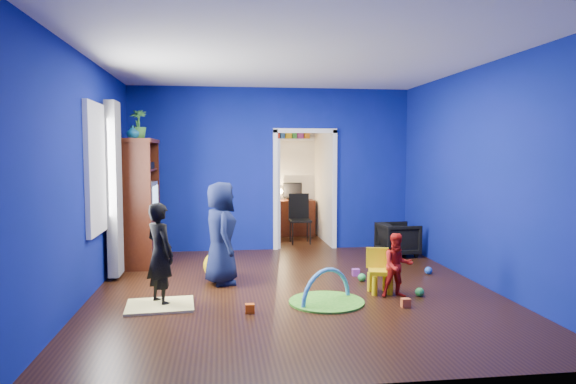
{
  "coord_description": "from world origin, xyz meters",
  "views": [
    {
      "loc": [
        -0.91,
        -6.4,
        1.76
      ],
      "look_at": [
        -0.02,
        0.4,
        1.22
      ],
      "focal_mm": 32.0,
      "sensor_mm": 36.0,
      "label": 1
    }
  ],
  "objects": [
    {
      "name": "floor",
      "position": [
        0.0,
        0.0,
        0.0
      ],
      "size": [
        5.0,
        5.5,
        0.01
      ],
      "primitive_type": "cube",
      "color": "black",
      "rests_on": "ground"
    },
    {
      "name": "ceiling",
      "position": [
        0.0,
        0.0,
        2.9
      ],
      "size": [
        5.0,
        5.5,
        0.01
      ],
      "primitive_type": "cube",
      "color": "white",
      "rests_on": "wall_back"
    },
    {
      "name": "wall_back",
      "position": [
        0.0,
        2.75,
        1.45
      ],
      "size": [
        5.0,
        0.02,
        2.9
      ],
      "primitive_type": "cube",
      "color": "navy",
      "rests_on": "floor"
    },
    {
      "name": "wall_front",
      "position": [
        0.0,
        -2.75,
        1.45
      ],
      "size": [
        5.0,
        0.02,
        2.9
      ],
      "primitive_type": "cube",
      "color": "navy",
      "rests_on": "floor"
    },
    {
      "name": "wall_left",
      "position": [
        -2.5,
        0.0,
        1.45
      ],
      "size": [
        0.02,
        5.5,
        2.9
      ],
      "primitive_type": "cube",
      "color": "navy",
      "rests_on": "floor"
    },
    {
      "name": "wall_right",
      "position": [
        2.5,
        0.0,
        1.45
      ],
      "size": [
        0.02,
        5.5,
        2.9
      ],
      "primitive_type": "cube",
      "color": "navy",
      "rests_on": "floor"
    },
    {
      "name": "alcove",
      "position": [
        0.6,
        3.62,
        1.25
      ],
      "size": [
        1.0,
        1.75,
        2.5
      ],
      "primitive_type": null,
      "color": "silver",
      "rests_on": "floor"
    },
    {
      "name": "armchair",
      "position": [
        2.06,
        1.89,
        0.28
      ],
      "size": [
        0.67,
        0.65,
        0.57
      ],
      "primitive_type": "imported",
      "rotation": [
        0.0,
        0.0,
        1.65
      ],
      "color": "black",
      "rests_on": "floor"
    },
    {
      "name": "child_black",
      "position": [
        -1.61,
        -0.44,
        0.59
      ],
      "size": [
        0.49,
        0.51,
        1.18
      ],
      "primitive_type": "imported",
      "rotation": [
        0.0,
        0.0,
        2.23
      ],
      "color": "black",
      "rests_on": "floor"
    },
    {
      "name": "child_navy",
      "position": [
        -0.92,
        0.41,
        0.68
      ],
      "size": [
        0.53,
        0.73,
        1.37
      ],
      "primitive_type": "imported",
      "rotation": [
        0.0,
        0.0,
        1.73
      ],
      "color": "#10113C",
      "rests_on": "floor"
    },
    {
      "name": "toddler_red",
      "position": [
        1.2,
        -0.51,
        0.39
      ],
      "size": [
        0.38,
        0.3,
        0.78
      ],
      "primitive_type": "imported",
      "rotation": [
        0.0,
        0.0,
        -0.01
      ],
      "color": "red",
      "rests_on": "floor"
    },
    {
      "name": "vase",
      "position": [
        -2.2,
        1.52,
        2.06
      ],
      "size": [
        0.22,
        0.22,
        0.19
      ],
      "primitive_type": "imported",
      "rotation": [
        0.0,
        0.0,
        -0.24
      ],
      "color": "#0C6166",
      "rests_on": "tv_armoire"
    },
    {
      "name": "potted_plant",
      "position": [
        -2.2,
        2.04,
        2.2
      ],
      "size": [
        0.28,
        0.28,
        0.47
      ],
      "primitive_type": "imported",
      "rotation": [
        0.0,
        0.0,
        -0.06
      ],
      "color": "#3A8A32",
      "rests_on": "tv_armoire"
    },
    {
      "name": "tv_armoire",
      "position": [
        -2.2,
        1.82,
        0.98
      ],
      "size": [
        0.58,
        1.14,
        1.96
      ],
      "primitive_type": "cube",
      "color": "#3C150A",
      "rests_on": "floor"
    },
    {
      "name": "crt_tv",
      "position": [
        -2.16,
        1.82,
        1.02
      ],
      "size": [
        0.46,
        0.7,
        0.54
      ],
      "primitive_type": "cube",
      "color": "silver",
      "rests_on": "tv_armoire"
    },
    {
      "name": "yellow_blanket",
      "position": [
        -1.61,
        -0.54,
        0.01
      ],
      "size": [
        0.79,
        0.66,
        0.03
      ],
      "primitive_type": "cube",
      "rotation": [
        0.0,
        0.0,
        0.08
      ],
      "color": "#F2E07A",
      "rests_on": "floor"
    },
    {
      "name": "hopper_ball",
      "position": [
        -0.97,
        0.66,
        0.2
      ],
      "size": [
        0.39,
        0.39,
        0.39
      ],
      "primitive_type": "sphere",
      "color": "yellow",
      "rests_on": "floor"
    },
    {
      "name": "kid_chair",
      "position": [
        1.05,
        -0.31,
        0.25
      ],
      "size": [
        0.34,
        0.34,
        0.5
      ],
      "primitive_type": "cube",
      "rotation": [
        0.0,
        0.0,
        -0.22
      ],
      "color": "yellow",
      "rests_on": "floor"
    },
    {
      "name": "play_mat",
      "position": [
        0.3,
        -0.63,
        0.01
      ],
      "size": [
        0.88,
        0.88,
        0.02
      ],
      "primitive_type": "cylinder",
      "color": "green",
      "rests_on": "floor"
    },
    {
      "name": "toy_arch",
      "position": [
        0.3,
        -0.63,
        0.02
      ],
      "size": [
        0.68,
        0.48,
        0.79
      ],
      "primitive_type": "torus",
      "rotation": [
        1.57,
        0.0,
        0.59
      ],
      "color": "#3F8CD8",
      "rests_on": "floor"
    },
    {
      "name": "window_left",
      "position": [
        -2.48,
        0.35,
        1.55
      ],
      "size": [
        0.03,
        0.95,
        1.55
      ],
      "primitive_type": "cube",
      "color": "white",
      "rests_on": "wall_left"
    },
    {
      "name": "curtain",
      "position": [
        -2.37,
        0.9,
        1.25
      ],
      "size": [
        0.14,
        0.42,
        2.4
      ],
      "primitive_type": "cube",
      "color": "slate",
      "rests_on": "floor"
    },
    {
      "name": "doorway",
      "position": [
        0.6,
        2.75,
        1.05
      ],
      "size": [
        1.16,
        0.1,
        2.1
      ],
      "primitive_type": "cube",
      "color": "white",
      "rests_on": "floor"
    },
    {
      "name": "study_desk",
      "position": [
        0.6,
        4.26,
        0.38
      ],
      "size": [
        0.88,
        0.44,
        0.75
      ],
      "primitive_type": "cube",
      "color": "#3D140A",
      "rests_on": "floor"
    },
    {
      "name": "desk_monitor",
      "position": [
        0.6,
        4.38,
        0.95
      ],
      "size": [
        0.4,
        0.05,
        0.32
      ],
      "primitive_type": "cube",
      "color": "black",
      "rests_on": "study_desk"
    },
    {
      "name": "desk_lamp",
      "position": [
        0.32,
        4.32,
        0.93
      ],
      "size": [
        0.14,
        0.14,
        0.14
      ],
      "primitive_type": "sphere",
      "color": "#FFD88C",
      "rests_on": "study_desk"
    },
    {
      "name": "folding_chair",
      "position": [
        0.6,
        3.3,
        0.46
      ],
      "size": [
        0.4,
        0.4,
        0.92
      ],
      "primitive_type": "cube",
      "color": "black",
      "rests_on": "floor"
    },
    {
      "name": "book_shelf",
      "position": [
        0.6,
        4.37,
        2.02
      ],
      "size": [
        0.88,
        0.24,
        0.04
      ],
      "primitive_type": "cube",
      "color": "white",
      "rests_on": "study_desk"
    },
    {
      "name": "toy_0",
      "position": [
        1.16,
        -0.92,
        0.05
      ],
      "size": [
        0.1,
        0.08,
        0.1
      ],
      "primitive_type": "cube",
      "color": "#DA5924",
      "rests_on": "floor"
    },
    {
      "name": "toy_1",
      "position": [
        2.05,
        0.57,
        0.06
      ],
      "size": [
        0.11,
        0.11,
        0.11
      ],
      "primitive_type": "sphere",
      "color": "blue",
      "rests_on": "floor"
    },
    {
      "name": "toy_2",
      "position": [
        -0.61,
        -0.9,
        0.05
      ],
      "size": [
        0.1,
        0.08,
        0.1
      ],
      "primitive_type": "cube",
      "color": "#F35A0C",
      "rests_on": "floor"
    },
    {
      "name": "toy_3",
      "position": [
        0.99,
        0.3,
        0.06
      ],
      "size": [
        0.11,
        0.11,
        0.11
      ],
      "primitive_type": "sphere",
      "color": "green",
      "rests_on": "floor"
    },
    {
      "name": "toy_4",
      "position": [
        0.98,
        0.59,
        0.05
      ],
      "size": [
        0.1,
        0.08,
        0.1
      ],
      "primitive_type": "cube",
      "color": "#B846BC",
      "rests_on": "floor"
    },
    {
      "name": "toy_5",
      "position": [
        1.49,
        -0.51,
        0.06
      ],
      "size": [
        0.11,
        0.11,
        0.11
      ],
      "primitive_type": "sphere",
      "color": "green",
      "rests_on": "floor"
    }
  ]
}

